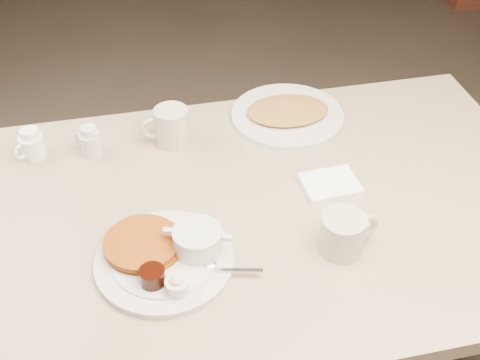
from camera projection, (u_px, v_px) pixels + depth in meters
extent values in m
cube|color=tan|center=(242.00, 215.00, 1.43)|extent=(1.50, 0.90, 0.04)
cylinder|color=black|center=(242.00, 310.00, 1.66)|extent=(0.14, 0.14, 0.69)
cylinder|color=silver|center=(165.00, 261.00, 1.28)|extent=(0.38, 0.38, 0.01)
cylinder|color=silver|center=(164.00, 258.00, 1.28)|extent=(0.28, 0.28, 0.00)
cylinder|color=#893E0B|center=(145.00, 245.00, 1.30)|extent=(0.22, 0.22, 0.01)
cylinder|color=#893E0B|center=(142.00, 243.00, 1.29)|extent=(0.21, 0.21, 0.01)
cylinder|color=silver|center=(198.00, 240.00, 1.28)|extent=(0.13, 0.13, 0.05)
cube|color=silver|center=(169.00, 231.00, 1.28)|extent=(0.03, 0.02, 0.01)
cube|color=silver|center=(226.00, 238.00, 1.26)|extent=(0.03, 0.02, 0.01)
ellipsoid|color=silver|center=(192.00, 234.00, 1.28)|extent=(0.06, 0.06, 0.03)
ellipsoid|color=silver|center=(204.00, 239.00, 1.27)|extent=(0.05, 0.05, 0.02)
cylinder|color=black|center=(152.00, 277.00, 1.22)|extent=(0.07, 0.07, 0.04)
cylinder|color=silver|center=(177.00, 286.00, 1.21)|extent=(0.06, 0.06, 0.03)
ellipsoid|color=beige|center=(177.00, 281.00, 1.20)|extent=(0.04, 0.04, 0.02)
cube|color=#BBBBC0|center=(235.00, 270.00, 1.25)|extent=(0.11, 0.04, 0.00)
ellipsoid|color=#BBBBC0|center=(208.00, 264.00, 1.27)|extent=(0.04, 0.04, 0.01)
cylinder|color=#B6B09B|center=(342.00, 234.00, 1.29)|extent=(0.11, 0.11, 0.09)
cylinder|color=black|center=(344.00, 220.00, 1.27)|extent=(0.09, 0.09, 0.01)
torus|color=#B6B09B|center=(364.00, 227.00, 1.31)|extent=(0.07, 0.03, 0.07)
cube|color=white|center=(330.00, 185.00, 1.47)|extent=(0.14, 0.11, 0.02)
cylinder|color=beige|center=(172.00, 126.00, 1.58)|extent=(0.09, 0.09, 0.10)
torus|color=beige|center=(153.00, 128.00, 1.57)|extent=(0.06, 0.02, 0.06)
cylinder|color=white|center=(33.00, 146.00, 1.55)|extent=(0.08, 0.08, 0.06)
cylinder|color=white|center=(29.00, 134.00, 1.52)|extent=(0.06, 0.06, 0.02)
cone|color=white|center=(37.00, 130.00, 1.54)|extent=(0.03, 0.03, 0.02)
torus|color=white|center=(21.00, 151.00, 1.52)|extent=(0.04, 0.04, 0.04)
cylinder|color=silver|center=(91.00, 144.00, 1.56)|extent=(0.06, 0.06, 0.06)
cylinder|color=silver|center=(88.00, 131.00, 1.53)|extent=(0.04, 0.04, 0.02)
cone|color=silver|center=(96.00, 134.00, 1.53)|extent=(0.03, 0.03, 0.02)
torus|color=silver|center=(81.00, 139.00, 1.56)|extent=(0.04, 0.03, 0.04)
cylinder|color=silver|center=(287.00, 116.00, 1.69)|extent=(0.32, 0.32, 0.01)
ellipsoid|color=olive|center=(288.00, 110.00, 1.68)|extent=(0.23, 0.17, 0.02)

